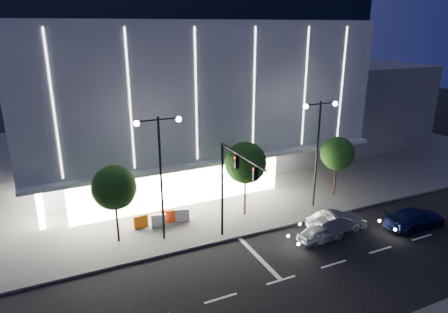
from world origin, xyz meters
name	(u,v)px	position (x,y,z in m)	size (l,w,h in m)	color
ground	(240,275)	(0.00, 0.00, 0.00)	(160.00, 160.00, 0.00)	black
sidewalk_museum	(185,154)	(5.00, 24.00, 0.07)	(70.00, 40.00, 0.15)	#474747
museum	(170,78)	(2.98, 22.31, 9.27)	(30.00, 25.80, 18.00)	#4C4C51
annex_building	(330,100)	(26.00, 24.00, 5.00)	(16.00, 20.00, 10.00)	#4C4C51
traffic_mast	(231,178)	(1.00, 3.34, 5.03)	(0.33, 5.89, 7.07)	black
street_lamp_west	(160,161)	(-3.00, 6.00, 5.96)	(3.16, 0.36, 9.00)	black
street_lamp_east	(318,139)	(10.00, 6.00, 5.96)	(3.16, 0.36, 9.00)	black
tree_left	(115,190)	(-5.97, 7.02, 4.03)	(3.02, 3.02, 5.72)	black
tree_mid	(246,165)	(4.03, 7.02, 4.33)	(3.25, 3.25, 6.15)	black
tree_right	(337,155)	(13.03, 7.02, 3.88)	(2.91, 2.91, 5.51)	black
car_lead	(321,233)	(7.01, 1.21, 0.61)	(1.44, 3.57, 1.22)	#93959A
car_second	(337,222)	(9.05, 1.97, 0.72)	(1.53, 4.40, 1.45)	#939699
car_third	(415,218)	(14.76, -0.12, 0.74)	(2.06, 5.07, 1.47)	#121743
barrier_a	(168,216)	(-2.01, 8.26, 0.65)	(1.10, 0.25, 1.00)	#EF3E0D
barrier_b	(159,220)	(-2.84, 7.88, 0.65)	(1.10, 0.25, 1.00)	silver
barrier_c	(141,221)	(-4.10, 8.29, 0.65)	(1.10, 0.25, 1.00)	orange
barrier_d	(182,215)	(-0.93, 8.00, 0.65)	(1.10, 0.25, 1.00)	silver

